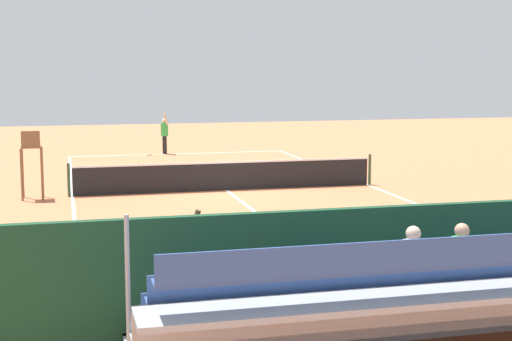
% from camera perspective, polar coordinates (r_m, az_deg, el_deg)
% --- Properties ---
extents(ground_plane, '(60.00, 60.00, 0.00)m').
position_cam_1_polar(ground_plane, '(25.41, -2.21, -1.49)').
color(ground_plane, '#CC7047').
extents(court_line_markings, '(10.10, 22.20, 0.01)m').
position_cam_1_polar(court_line_markings, '(25.45, -2.22, -1.47)').
color(court_line_markings, white).
rests_on(court_line_markings, ground).
extents(tennis_net, '(10.30, 0.10, 1.07)m').
position_cam_1_polar(tennis_net, '(25.34, -2.21, -0.37)').
color(tennis_net, black).
rests_on(tennis_net, ground).
extents(backdrop_wall, '(18.00, 0.16, 2.00)m').
position_cam_1_polar(backdrop_wall, '(12.15, 11.71, -7.17)').
color(backdrop_wall, '#194228').
rests_on(backdrop_wall, ground).
extents(bleacher_stand, '(9.06, 2.40, 2.35)m').
position_cam_1_polar(bleacher_stand, '(11.04, 14.76, -9.25)').
color(bleacher_stand, '#9EA0A5').
rests_on(bleacher_stand, ground).
extents(umpire_chair, '(0.67, 0.67, 2.14)m').
position_cam_1_polar(umpire_chair, '(24.56, -16.44, 0.97)').
color(umpire_chair, brown).
rests_on(umpire_chair, ground).
extents(courtside_bench, '(1.80, 0.40, 0.93)m').
position_cam_1_polar(courtside_bench, '(13.85, 18.07, -7.42)').
color(courtside_bench, '#9E754C').
rests_on(courtside_bench, ground).
extents(equipment_bag, '(0.90, 0.36, 0.36)m').
position_cam_1_polar(equipment_bag, '(12.89, 10.38, -10.05)').
color(equipment_bag, '#B22D2D').
rests_on(equipment_bag, ground).
extents(tennis_player, '(0.42, 0.55, 1.93)m').
position_cam_1_polar(tennis_player, '(36.10, -6.86, 2.85)').
color(tennis_player, black).
rests_on(tennis_player, ground).
extents(tennis_racket, '(0.56, 0.45, 0.03)m').
position_cam_1_polar(tennis_racket, '(35.86, -7.67, 1.19)').
color(tennis_racket, black).
rests_on(tennis_racket, ground).
extents(tennis_ball_near, '(0.07, 0.07, 0.07)m').
position_cam_1_polar(tennis_ball_near, '(33.02, -8.76, 0.64)').
color(tennis_ball_near, '#CCDB33').
rests_on(tennis_ball_near, ground).
extents(line_judge, '(0.45, 0.56, 1.93)m').
position_cam_1_polar(line_judge, '(11.76, -4.80, -7.46)').
color(line_judge, '#232328').
rests_on(line_judge, ground).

